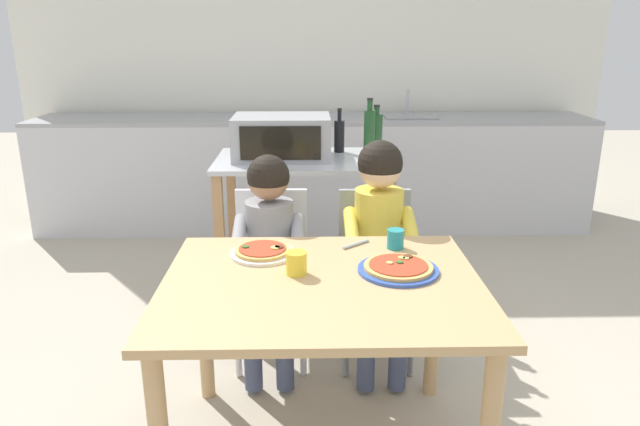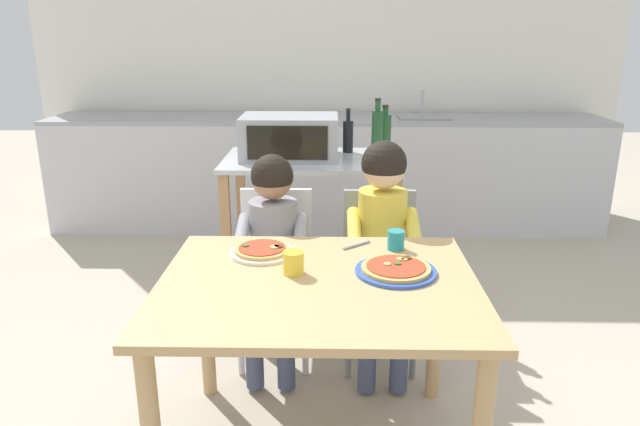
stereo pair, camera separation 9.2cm
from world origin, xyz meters
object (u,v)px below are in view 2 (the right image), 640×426
Objects in this scene: pizza_plate_white at (262,251)px; serving_spoon at (356,245)px; bottle_dark_olive_oil at (348,135)px; dining_table at (318,308)px; bottle_squat_spirits at (377,134)px; child_in_yellow_shirt at (383,230)px; drinking_cup_yellow at (294,263)px; child_in_grey_shirt at (272,237)px; bottle_tall_green_wine at (385,133)px; dining_chair_left at (276,263)px; dining_chair_right at (379,264)px; toaster_oven at (290,137)px; drinking_cup_teal at (396,240)px; pizza_plate_blue_rimmed at (396,270)px; kitchen_island_cart at (312,209)px.

serving_spoon is at bearing 13.97° from pizza_plate_white.
dining_table is at bearing -95.35° from bottle_dark_olive_oil.
bottle_squat_spirits is 0.70m from child_in_yellow_shirt.
pizza_plate_white is at bearing 125.61° from drinking_cup_yellow.
drinking_cup_yellow is (0.13, -0.56, 0.11)m from child_in_grey_shirt.
bottle_tall_green_wine reaches higher than dining_chair_left.
child_in_yellow_shirt is 0.66m from drinking_cup_yellow.
dining_chair_left is (-0.56, -0.66, -0.51)m from bottle_tall_green_wine.
bottle_dark_olive_oil reaches higher than dining_chair_left.
dining_chair_right is 0.76× the size of child_in_yellow_shirt.
toaster_oven is 0.64× the size of dining_chair_right.
bottle_dark_olive_oil is at bearing 98.07° from drinking_cup_teal.
serving_spoon is (0.37, -0.40, 0.25)m from dining_chair_left.
dining_table is (-0.28, -1.24, -0.40)m from bottle_squat_spirits.
bottle_squat_spirits reaches higher than dining_table.
dining_table is 13.38× the size of drinking_cup_yellow.
child_in_grey_shirt is 13.02× the size of drinking_cup_teal.
dining_chair_right is at bearing 69.36° from dining_table.
pizza_plate_blue_rimmed is (0.00, -0.65, 0.25)m from dining_chair_right.
toaster_oven reaches higher than child_in_grey_shirt.
pizza_plate_white is at bearing -173.38° from drinking_cup_teal.
bottle_tall_green_wine is at bearing 63.98° from pizza_plate_white.
drinking_cup_yellow is at bearing -54.39° from pizza_plate_white.
bottle_tall_green_wine is 0.34× the size of dining_chair_right.
bottle_squat_spirits is 0.41× the size of dining_chair_right.
child_in_grey_shirt is at bearing 149.15° from drinking_cup_teal.
drinking_cup_yellow is (-0.37, -1.18, -0.26)m from bottle_squat_spirits.
bottle_dark_olive_oil is at bearing 66.72° from child_in_grey_shirt.
pizza_plate_blue_rimmed is at bearing -89.98° from dining_chair_right.
serving_spoon is at bearing -108.35° from dining_chair_right.
serving_spoon is at bearing -89.52° from bottle_dark_olive_oil.
toaster_oven is at bearing 86.88° from child_in_grey_shirt.
kitchen_island_cart is 3.85× the size of bottle_dark_olive_oil.
child_in_grey_shirt reaches higher than pizza_plate_blue_rimmed.
bottle_tall_green_wine is 1.42m from drinking_cup_yellow.
dining_chair_left is at bearing -106.11° from kitchen_island_cart.
kitchen_island_cart is 1.19× the size of dining_chair_right.
drinking_cup_teal is at bearing -11.44° from serving_spoon.
drinking_cup_yellow is 0.36m from serving_spoon.
dining_table is at bearing -34.54° from drinking_cup_yellow.
drinking_cup_yellow is 0.59× the size of serving_spoon.
dining_table is 14.36× the size of drinking_cup_teal.
dining_chair_left is at bearing 132.45° from serving_spoon.
kitchen_island_cart is 11.68× the size of drinking_cup_yellow.
pizza_plate_white is at bearing -89.96° from dining_chair_left.
bottle_dark_olive_oil is at bearing 99.40° from child_in_yellow_shirt.
child_in_yellow_shirt is at bearing -63.17° from kitchen_island_cart.
dining_table is 0.31m from pizza_plate_blue_rimmed.
pizza_plate_white is at bearing -135.89° from dining_chair_right.
bottle_dark_olive_oil is 0.96m from child_in_grey_shirt.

